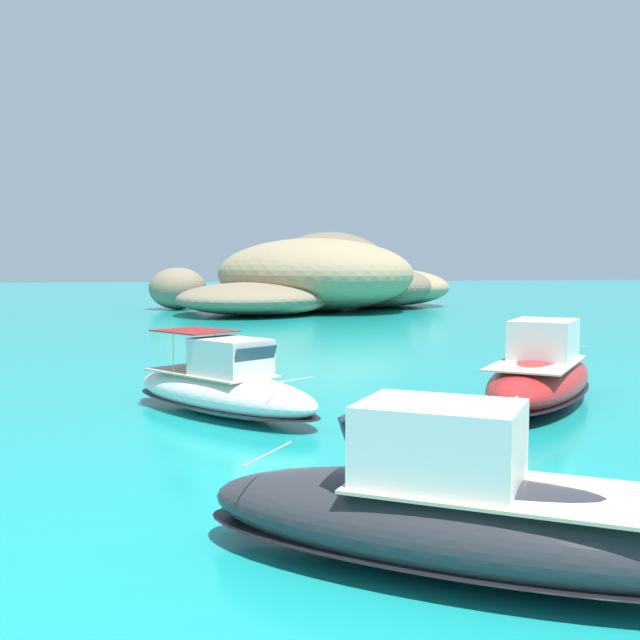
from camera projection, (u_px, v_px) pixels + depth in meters
ground_plane at (413, 510)px, 16.35m from camera, size 400.00×400.00×0.00m
islet_large at (337, 277)px, 87.82m from camera, size 34.70×34.28×8.89m
islet_small at (246, 298)px, 79.40m from camera, size 23.53×26.14×4.76m
motorboat_red at (541, 376)px, 28.55m from camera, size 9.03×10.47×3.15m
motorboat_charcoal at (464, 517)px, 12.99m from camera, size 9.91×7.84×2.91m
motorboat_white at (223, 389)px, 26.54m from camera, size 7.62×9.00×2.87m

